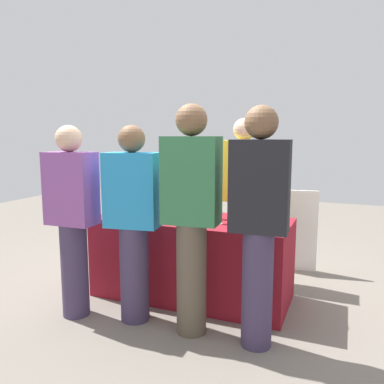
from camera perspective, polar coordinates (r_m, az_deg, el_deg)
ground_plane at (r=3.85m, az=-0.00°, el=-15.01°), size 12.00×12.00×0.00m
tasting_table at (r=3.71m, az=-0.00°, el=-9.64°), size 1.81×0.76×0.76m
wine_bottle_0 at (r=3.96m, az=-8.74°, el=-1.18°), size 0.08×0.08×0.32m
wine_bottle_1 at (r=3.92m, az=-5.77°, el=-1.40°), size 0.07×0.07×0.30m
wine_bottle_2 at (r=3.83m, az=-3.38°, el=-1.59°), size 0.07×0.07×0.31m
wine_bottle_3 at (r=3.83m, az=-1.88°, el=-1.43°), size 0.08×0.08×0.32m
wine_bottle_4 at (r=3.76m, az=0.09°, el=-1.66°), size 0.08×0.08×0.32m
wine_bottle_5 at (r=3.59m, az=3.13°, el=-2.21°), size 0.08×0.08×0.32m
wine_bottle_6 at (r=3.58m, az=7.06°, el=-2.27°), size 0.07×0.07×0.32m
wine_bottle_7 at (r=3.52m, az=9.09°, el=-2.41°), size 0.08×0.08×0.32m
wine_glass_0 at (r=3.73m, az=-9.19°, el=-2.02°), size 0.07×0.07×0.15m
wine_glass_1 at (r=3.68m, az=-7.36°, el=-2.26°), size 0.07×0.07×0.13m
wine_glass_2 at (r=3.52m, az=-5.25°, el=-2.78°), size 0.07×0.07×0.13m
wine_glass_3 at (r=3.54m, az=-1.20°, el=-2.46°), size 0.08×0.08×0.15m
wine_glass_4 at (r=3.39m, az=4.06°, el=-3.21°), size 0.06×0.06×0.13m
ice_bucket at (r=3.38m, az=10.84°, el=-3.30°), size 0.20×0.20×0.19m
server_pouring at (r=4.09m, az=7.55°, el=-0.30°), size 0.44×0.24×1.70m
guest_0 at (r=3.35m, az=-17.27°, el=-3.35°), size 0.41×0.24×1.61m
guest_1 at (r=3.16m, az=-8.66°, el=-3.91°), size 0.46×0.30×1.61m
guest_2 at (r=2.90m, az=-0.09°, el=-3.01°), size 0.44×0.26×1.75m
guest_3 at (r=2.75m, az=9.86°, el=-3.98°), size 0.42×0.25×1.73m
menu_board at (r=4.54m, az=14.50°, el=-5.51°), size 0.56×0.12×0.92m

